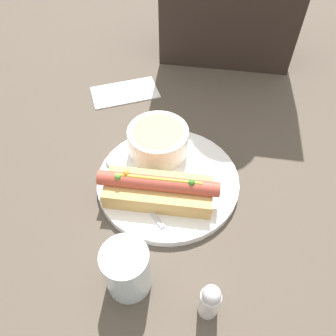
{
  "coord_description": "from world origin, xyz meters",
  "views": [
    {
      "loc": [
        0.06,
        -0.35,
        0.46
      ],
      "look_at": [
        0.0,
        0.0,
        0.04
      ],
      "focal_mm": 35.0,
      "sensor_mm": 36.0,
      "label": 1
    }
  ],
  "objects_px": {
    "soup_bowl": "(158,140)",
    "spoon": "(122,174)",
    "salt_shaker": "(210,301)",
    "drinking_glass": "(127,270)",
    "hot_dog": "(158,190)"
  },
  "relations": [
    {
      "from": "soup_bowl",
      "to": "drinking_glass",
      "type": "bearing_deg",
      "value": -89.4
    },
    {
      "from": "soup_bowl",
      "to": "spoon",
      "type": "bearing_deg",
      "value": -127.31
    },
    {
      "from": "hot_dog",
      "to": "soup_bowl",
      "type": "height_order",
      "value": "hot_dog"
    },
    {
      "from": "hot_dog",
      "to": "salt_shaker",
      "type": "xyz_separation_m",
      "value": [
        0.1,
        -0.16,
        -0.0
      ]
    },
    {
      "from": "hot_dog",
      "to": "drinking_glass",
      "type": "relative_size",
      "value": 2.26
    },
    {
      "from": "drinking_glass",
      "to": "salt_shaker",
      "type": "relative_size",
      "value": 1.22
    },
    {
      "from": "soup_bowl",
      "to": "salt_shaker",
      "type": "distance_m",
      "value": 0.29
    },
    {
      "from": "hot_dog",
      "to": "soup_bowl",
      "type": "xyz_separation_m",
      "value": [
        -0.02,
        0.1,
        0.01
      ]
    },
    {
      "from": "spoon",
      "to": "salt_shaker",
      "type": "bearing_deg",
      "value": 176.14
    },
    {
      "from": "soup_bowl",
      "to": "salt_shaker",
      "type": "height_order",
      "value": "salt_shaker"
    },
    {
      "from": "spoon",
      "to": "salt_shaker",
      "type": "height_order",
      "value": "salt_shaker"
    },
    {
      "from": "soup_bowl",
      "to": "spoon",
      "type": "height_order",
      "value": "soup_bowl"
    },
    {
      "from": "hot_dog",
      "to": "spoon",
      "type": "bearing_deg",
      "value": 151.85
    },
    {
      "from": "soup_bowl",
      "to": "salt_shaker",
      "type": "xyz_separation_m",
      "value": [
        0.11,
        -0.27,
        -0.01
      ]
    },
    {
      "from": "hot_dog",
      "to": "drinking_glass",
      "type": "height_order",
      "value": "drinking_glass"
    }
  ]
}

